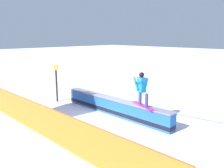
{
  "coord_description": "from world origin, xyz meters",
  "views": [
    {
      "loc": [
        -7.51,
        7.62,
        3.71
      ],
      "look_at": [
        -0.85,
        0.99,
        1.76
      ],
      "focal_mm": 37.51,
      "sensor_mm": 36.0,
      "label": 1
    }
  ],
  "objects": [
    {
      "name": "ground_plane",
      "position": [
        0.0,
        0.0,
        0.0
      ],
      "size": [
        120.0,
        120.0,
        0.0
      ],
      "primitive_type": "plane",
      "color": "white"
    },
    {
      "name": "safety_fence",
      "position": [
        0.0,
        3.65,
        0.61
      ],
      "size": [
        11.49,
        0.18,
        1.22
      ],
      "primitive_type": "cube",
      "rotation": [
        0.0,
        0.0,
        0.01
      ],
      "color": "orange",
      "rests_on": "ground_plane"
    },
    {
      "name": "trail_marker",
      "position": [
        3.88,
        0.72,
        1.14
      ],
      "size": [
        0.4,
        0.1,
        2.13
      ],
      "color": "#262628",
      "rests_on": "ground_plane"
    },
    {
      "name": "snowboarder",
      "position": [
        -1.58,
        -0.06,
        1.55
      ],
      "size": [
        1.49,
        0.74,
        1.42
      ],
      "color": "#BD258E",
      "rests_on": "grind_box"
    },
    {
      "name": "grind_box",
      "position": [
        0.0,
        0.0,
        0.36
      ],
      "size": [
        6.34,
        0.58,
        0.79
      ],
      "color": "blue",
      "rests_on": "ground_plane"
    }
  ]
}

